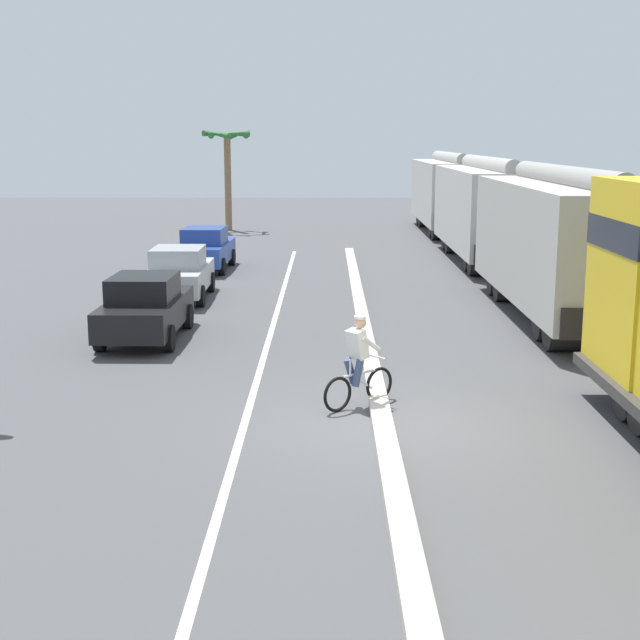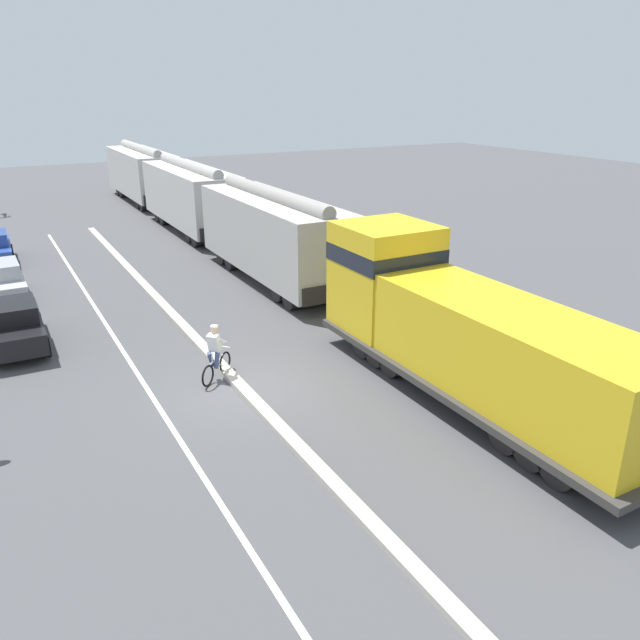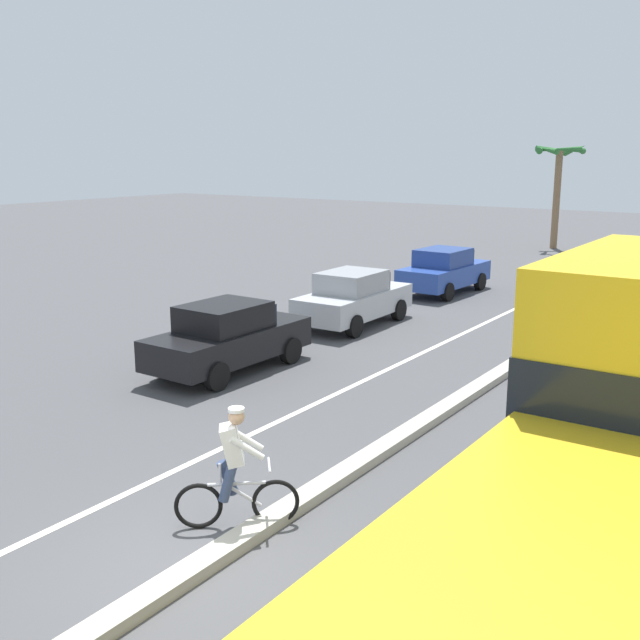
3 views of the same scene
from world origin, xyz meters
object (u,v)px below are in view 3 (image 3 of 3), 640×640
(parked_car_silver, at_px, (353,298))
(palm_tree_near, at_px, (558,168))
(parked_car_black, at_px, (228,337))
(cyclist, at_px, (235,471))
(parked_car_blue, at_px, (444,271))

(parked_car_silver, relative_size, palm_tree_near, 0.77)
(parked_car_black, relative_size, cyclist, 2.46)
(parked_car_black, distance_m, parked_car_blue, 11.83)
(parked_car_silver, relative_size, cyclist, 2.46)
(parked_car_black, relative_size, palm_tree_near, 0.77)
(parked_car_silver, bearing_deg, parked_car_blue, 90.22)
(parked_car_black, height_order, parked_car_blue, same)
(parked_car_silver, height_order, palm_tree_near, palm_tree_near)
(parked_car_blue, height_order, cyclist, cyclist)
(parked_car_silver, xyz_separation_m, parked_car_blue, (-0.02, 6.19, 0.00))
(parked_car_black, height_order, parked_car_silver, same)
(parked_car_blue, relative_size, palm_tree_near, 0.78)
(parked_car_blue, height_order, palm_tree_near, palm_tree_near)
(parked_car_blue, bearing_deg, parked_car_silver, -89.78)
(parked_car_silver, distance_m, parked_car_blue, 6.19)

